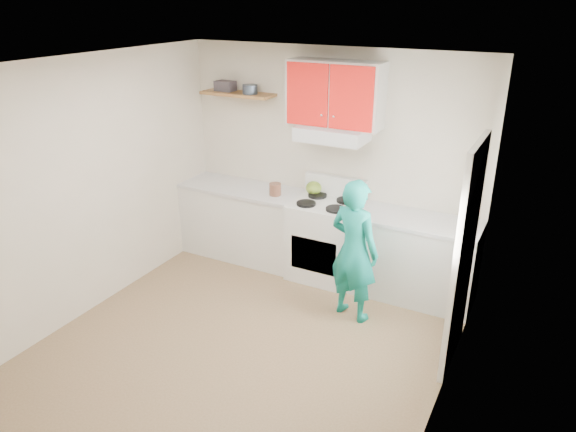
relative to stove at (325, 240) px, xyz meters
The scene contains 21 objects.
floor 1.64m from the stove, 93.63° to the right, with size 3.80×3.80×0.00m, color brown.
ceiling 2.66m from the stove, 93.63° to the right, with size 3.60×3.80×0.04m, color white.
back_wall 0.91m from the stove, 107.10° to the left, with size 3.60×0.04×2.60m, color beige.
front_wall 3.58m from the stove, 91.65° to the right, with size 3.60×0.04×2.60m, color beige.
left_wall 2.61m from the stove, 140.34° to the right, with size 0.04×3.80×2.60m, color beige.
right_wall 2.46m from the stove, 42.81° to the right, with size 0.04×3.80×2.60m, color beige.
door 1.97m from the stove, 27.58° to the right, with size 0.05×0.85×2.05m, color white.
door_glass 2.11m from the stove, 27.97° to the right, with size 0.01×0.55×0.95m, color white.
counter_left 1.14m from the stove, behind, with size 1.52×0.60×0.90m, color silver.
counter_right 1.04m from the stove, ahead, with size 1.32×0.60×0.90m, color silver.
stove is the anchor object (origin of this frame).
range_hood 1.24m from the stove, 90.00° to the left, with size 0.76×0.44×0.15m, color silver.
upper_cabinets 1.67m from the stove, 90.00° to the left, with size 1.02×0.33×0.70m, color red.
shelf 2.01m from the stove, behind, with size 0.90×0.30×0.04m, color brown.
books 2.18m from the stove, behind, with size 0.23×0.16×0.12m, color #39333A.
tin 1.95m from the stove, behind, with size 0.17×0.17×0.11m, color #333D4C.
kettle 0.63m from the stove, 142.05° to the left, with size 0.19×0.19×0.16m, color olive.
crock 0.83m from the stove, behind, with size 0.14×0.14×0.17m, color brown.
cutting_board 0.98m from the stove, ahead, with size 0.29×0.21×0.02m, color olive.
silicone_mat 1.33m from the stove, ahead, with size 0.33×0.27×0.01m, color red.
person 0.93m from the stove, 47.46° to the right, with size 0.54×0.36×1.49m, color #0D7D70.
Camera 1 is at (2.35, -3.64, 3.12)m, focal length 33.49 mm.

